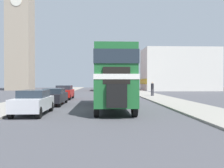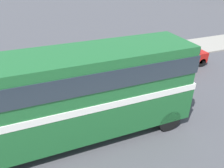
{
  "view_description": "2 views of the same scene",
  "coord_description": "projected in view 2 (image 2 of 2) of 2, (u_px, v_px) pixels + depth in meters",
  "views": [
    {
      "loc": [
        0.13,
        -17.62,
        1.98
      ],
      "look_at": [
        0.94,
        0.56,
        1.77
      ],
      "focal_mm": 40.0,
      "sensor_mm": 36.0,
      "label": 1
    },
    {
      "loc": [
        8.43,
        -0.49,
        6.97
      ],
      "look_at": [
        0.0,
        2.84,
        1.85
      ],
      "focal_mm": 35.0,
      "sensor_mm": 36.0,
      "label": 2
    }
  ],
  "objects": [
    {
      "name": "car_parked_far",
      "position": [
        180.0,
        56.0,
        16.33
      ],
      "size": [
        1.77,
        3.95,
        1.51
      ],
      "color": "red",
      "rests_on": "ground_plane"
    },
    {
      "name": "double_decker_bus",
      "position": [
        67.0,
        93.0,
        8.64
      ],
      "size": [
        2.4,
        10.89,
        4.04
      ],
      "color": "#1E602D",
      "rests_on": "ground_plane"
    },
    {
      "name": "ground_plane",
      "position": [
        57.0,
        129.0,
        10.42
      ],
      "size": [
        120.0,
        120.0,
        0.0
      ],
      "primitive_type": "plane",
      "color": "#47474C"
    },
    {
      "name": "car_parked_mid",
      "position": [
        98.0,
        71.0,
        14.19
      ],
      "size": [
        1.69,
        4.65,
        1.37
      ],
      "color": "black",
      "rests_on": "ground_plane"
    },
    {
      "name": "sidewalk_left",
      "position": [
        42.0,
        70.0,
        15.85
      ],
      "size": [
        3.5,
        120.0,
        0.12
      ],
      "color": "gray",
      "rests_on": "ground_plane"
    }
  ]
}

